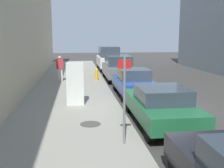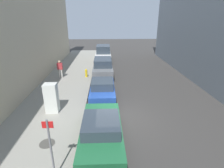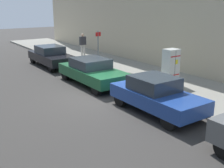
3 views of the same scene
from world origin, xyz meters
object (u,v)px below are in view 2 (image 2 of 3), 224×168
(street_sign_post, at_px, (51,147))
(parked_suv_gray, at_px, (103,67))
(pedestrian_standing_near, at_px, (60,68))
(parked_van_white, at_px, (103,54))
(parked_hatchback_blue, at_px, (102,89))
(discarded_refrigerator, at_px, (52,98))
(parked_sedan_green, at_px, (101,130))
(fire_hydrant, at_px, (86,73))

(street_sign_post, xyz_separation_m, parked_suv_gray, (1.66, 12.40, -0.63))
(pedestrian_standing_near, height_order, parked_van_white, parked_van_white)
(parked_hatchback_blue, bearing_deg, parked_suv_gray, 90.00)
(street_sign_post, bearing_deg, discarded_refrigerator, 105.92)
(parked_sedan_green, bearing_deg, parked_hatchback_blue, 90.00)
(street_sign_post, height_order, parked_van_white, street_sign_post)
(discarded_refrigerator, height_order, parked_suv_gray, discarded_refrigerator)
(parked_suv_gray, bearing_deg, parked_hatchback_blue, -90.00)
(pedestrian_standing_near, relative_size, parked_van_white, 0.35)
(pedestrian_standing_near, distance_m, parked_suv_gray, 4.19)
(discarded_refrigerator, xyz_separation_m, parked_hatchback_blue, (3.03, 2.17, -0.34))
(pedestrian_standing_near, relative_size, parked_hatchback_blue, 0.42)
(discarded_refrigerator, height_order, pedestrian_standing_near, discarded_refrigerator)
(discarded_refrigerator, height_order, parked_sedan_green, discarded_refrigerator)
(fire_hydrant, height_order, parked_suv_gray, parked_suv_gray)
(discarded_refrigerator, height_order, parked_hatchback_blue, discarded_refrigerator)
(parked_van_white, bearing_deg, parked_suv_gray, -90.00)
(pedestrian_standing_near, distance_m, parked_hatchback_blue, 5.98)
(pedestrian_standing_near, relative_size, parked_sedan_green, 0.37)
(pedestrian_standing_near, height_order, parked_sedan_green, pedestrian_standing_near)
(parked_sedan_green, distance_m, parked_van_white, 16.33)
(discarded_refrigerator, distance_m, parked_sedan_green, 4.11)
(street_sign_post, xyz_separation_m, parked_sedan_green, (1.66, 2.03, -0.81))
(discarded_refrigerator, bearing_deg, parked_van_white, 77.43)
(fire_hydrant, height_order, pedestrian_standing_near, pedestrian_standing_near)
(parked_suv_gray, distance_m, parked_van_white, 5.96)
(parked_suv_gray, relative_size, parked_van_white, 0.97)
(parked_sedan_green, bearing_deg, discarded_refrigerator, 137.57)
(street_sign_post, bearing_deg, parked_sedan_green, 50.83)
(parked_sedan_green, height_order, parked_hatchback_blue, parked_hatchback_blue)
(fire_hydrant, xyz_separation_m, parked_sedan_green, (1.62, -9.42, 0.15))
(discarded_refrigerator, distance_m, fire_hydrant, 6.82)
(parked_hatchback_blue, height_order, parked_suv_gray, parked_suv_gray)
(street_sign_post, distance_m, fire_hydrant, 11.49)
(fire_hydrant, bearing_deg, street_sign_post, -90.19)
(parked_hatchback_blue, relative_size, parked_van_white, 0.84)
(discarded_refrigerator, relative_size, parked_van_white, 0.38)
(parked_suv_gray, bearing_deg, parked_van_white, 90.00)
(fire_hydrant, bearing_deg, parked_van_white, 76.83)
(street_sign_post, distance_m, parked_hatchback_blue, 7.21)
(parked_sedan_green, bearing_deg, pedestrian_standing_near, 113.52)
(fire_hydrant, distance_m, parked_sedan_green, 9.56)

